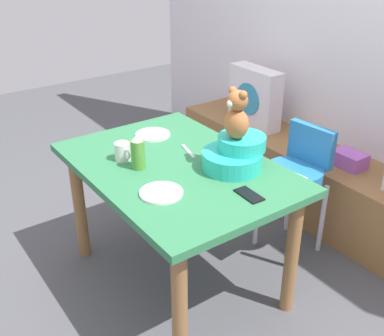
{
  "coord_description": "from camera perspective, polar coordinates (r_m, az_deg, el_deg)",
  "views": [
    {
      "loc": [
        1.8,
        -1.18,
        1.83
      ],
      "look_at": [
        0.0,
        0.1,
        0.69
      ],
      "focal_mm": 44.31,
      "sensor_mm": 36.0,
      "label": 1
    }
  ],
  "objects": [
    {
      "name": "ground_plane",
      "position": [
        2.82,
        -1.7,
        -13.1
      ],
      "size": [
        8.0,
        8.0,
        0.0
      ],
      "primitive_type": "plane",
      "color": "#4C4C51"
    },
    {
      "name": "back_wall",
      "position": [
        3.23,
        20.8,
        16.21
      ],
      "size": [
        4.4,
        0.1,
        2.6
      ],
      "primitive_type": "cube",
      "color": "silver",
      "rests_on": "ground_plane"
    },
    {
      "name": "window_bench",
      "position": [
        3.37,
        15.16,
        -2.06
      ],
      "size": [
        2.6,
        0.44,
        0.46
      ],
      "primitive_type": "cube",
      "color": "olive",
      "rests_on": "ground_plane"
    },
    {
      "name": "pillow_floral_left",
      "position": [
        3.6,
        7.58,
        8.44
      ],
      "size": [
        0.44,
        0.15,
        0.44
      ],
      "color": "silver",
      "rests_on": "window_bench"
    },
    {
      "name": "book_stack",
      "position": [
        3.14,
        18.42,
        0.98
      ],
      "size": [
        0.2,
        0.14,
        0.1
      ],
      "primitive_type": "cube",
      "color": "#AE58BC",
      "rests_on": "window_bench"
    },
    {
      "name": "dining_table",
      "position": [
        2.46,
        -1.9,
        -1.86
      ],
      "size": [
        1.24,
        0.86,
        0.74
      ],
      "color": "#2D7247",
      "rests_on": "ground_plane"
    },
    {
      "name": "highchair",
      "position": [
        2.85,
        12.33,
        -0.66
      ],
      "size": [
        0.35,
        0.47,
        0.79
      ],
      "color": "#2672B2",
      "rests_on": "ground_plane"
    },
    {
      "name": "infant_seat_teal",
      "position": [
        2.36,
        5.21,
        1.65
      ],
      "size": [
        0.3,
        0.33,
        0.16
      ],
      "color": "#25B9A9",
      "rests_on": "dining_table"
    },
    {
      "name": "teddy_bear",
      "position": [
        2.28,
        5.41,
        6.33
      ],
      "size": [
        0.13,
        0.12,
        0.25
      ],
      "color": "#A66235",
      "rests_on": "infant_seat_teal"
    },
    {
      "name": "ketchup_bottle",
      "position": [
        2.35,
        -6.52,
        1.9
      ],
      "size": [
        0.07,
        0.07,
        0.18
      ],
      "color": "#4C8C33",
      "rests_on": "dining_table"
    },
    {
      "name": "coffee_mug",
      "position": [
        2.46,
        -8.35,
        1.97
      ],
      "size": [
        0.12,
        0.08,
        0.09
      ],
      "color": "silver",
      "rests_on": "dining_table"
    },
    {
      "name": "dinner_plate_near",
      "position": [
        2.75,
        -4.74,
        4.03
      ],
      "size": [
        0.2,
        0.2,
        0.01
      ],
      "primitive_type": "cylinder",
      "color": "white",
      "rests_on": "dining_table"
    },
    {
      "name": "dinner_plate_far",
      "position": [
        2.15,
        -3.73,
        -3.0
      ],
      "size": [
        0.2,
        0.2,
        0.01
      ],
      "primitive_type": "cylinder",
      "color": "white",
      "rests_on": "dining_table"
    },
    {
      "name": "cell_phone",
      "position": [
        2.15,
        6.88,
        -3.22
      ],
      "size": [
        0.15,
        0.08,
        0.01
      ],
      "primitive_type": "cube",
      "rotation": [
        0.0,
        0.0,
        1.52
      ],
      "color": "black",
      "rests_on": "dining_table"
    },
    {
      "name": "table_fork",
      "position": [
        2.54,
        -0.48,
        2.04
      ],
      "size": [
        0.17,
        0.06,
        0.01
      ],
      "primitive_type": "cube",
      "rotation": [
        0.0,
        0.0,
        1.32
      ],
      "color": "silver",
      "rests_on": "dining_table"
    }
  ]
}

